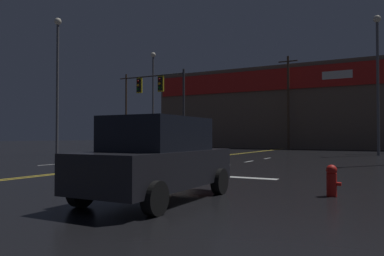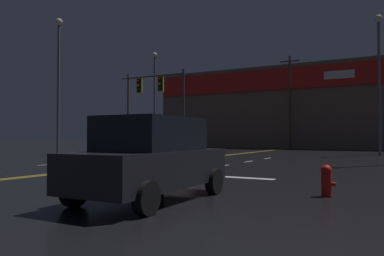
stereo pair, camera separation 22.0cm
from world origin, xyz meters
The scene contains 11 objects.
ground_plane centered at (0.00, 0.00, 0.00)m, with size 200.00×200.00×0.00m, color black.
road_markings centered at (0.68, -1.07, 0.00)m, with size 12.19×60.00×0.01m.
traffic_signal_median centered at (-1.37, 0.79, 4.22)m, with size 4.19×0.36×5.55m.
traffic_signal_corner_northwest centered at (-8.40, 9.56, 2.48)m, with size 0.42×0.36×3.37m.
streetlight_far_left centered at (-11.86, 2.04, 6.80)m, with size 0.56×0.56×10.86m.
streetlight_far_right centered at (10.49, 13.07, 6.76)m, with size 0.56×0.56×10.79m.
streetlight_far_median centered at (-11.89, 15.47, 6.77)m, with size 0.56×0.56×10.80m.
fire_hydrant centered at (10.14, -9.26, 0.40)m, with size 0.35×0.26×0.76m.
parked_car centered at (6.72, -11.71, 0.95)m, with size 2.05×4.32×1.88m.
building_backdrop centered at (0.00, 30.48, 5.07)m, with size 34.65×10.23×10.10m.
utility_pole_row centered at (0.84, 24.25, 5.81)m, with size 45.78×0.26×12.23m.
Camera 1 is at (11.45, -18.84, 1.44)m, focal length 35.00 mm.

